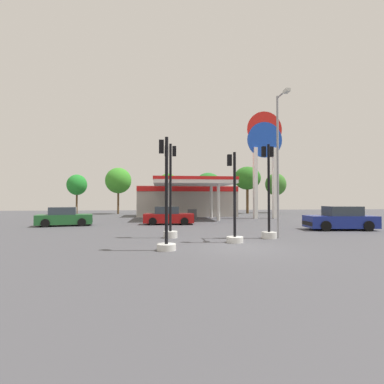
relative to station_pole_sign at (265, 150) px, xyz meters
The scene contains 17 objects.
ground_plane 21.92m from the station_pole_sign, 113.63° to the right, with size 90.00×90.00×0.00m, color #47474C.
gas_station 11.23m from the station_pole_sign, 148.15° to the left, with size 12.25×13.45×4.34m.
station_pole_sign is the anchor object (origin of this frame).
car_0 21.76m from the station_pole_sign, 160.50° to the right, with size 4.52×2.66×1.52m.
car_1 14.51m from the station_pole_sign, 149.69° to the right, with size 4.37×2.18×1.52m.
car_2 14.13m from the station_pole_sign, 86.04° to the right, with size 4.83×2.54×1.66m.
traffic_signal_0 23.21m from the station_pole_sign, 121.16° to the right, with size 0.81×0.81×4.81m.
traffic_signal_1 19.78m from the station_pole_sign, 126.50° to the right, with size 0.78×0.78×5.27m.
traffic_signal_2 20.16m from the station_pole_sign, 115.15° to the right, with size 0.83×0.83×4.52m.
traffic_signal_3 18.07m from the station_pole_sign, 109.98° to the right, with size 0.82×0.82×5.20m.
tree_0 27.57m from the station_pole_sign, 150.91° to the left, with size 2.90×2.90×5.82m.
tree_1 21.69m from the station_pole_sign, 145.60° to the left, with size 3.76×3.76×6.77m.
tree_2 16.78m from the station_pole_sign, 129.47° to the left, with size 2.84×2.84×6.05m.
tree_3 14.13m from the station_pole_sign, 107.74° to the left, with size 3.89×3.89×6.26m.
tree_4 11.62m from the station_pole_sign, 82.52° to the left, with size 4.02×4.02×7.09m.
tree_5 14.97m from the station_pole_sign, 62.85° to the left, with size 3.28×3.28×6.27m.
corner_streetlamp 17.28m from the station_pole_sign, 108.05° to the right, with size 0.24×1.48×7.93m.
Camera 1 is at (-3.63, -12.70, 2.16)m, focal length 27.29 mm.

